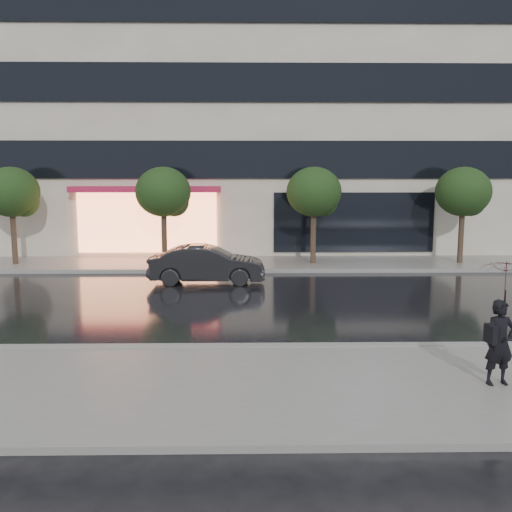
{
  "coord_description": "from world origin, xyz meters",
  "views": [
    {
      "loc": [
        0.3,
        -12.79,
        3.83
      ],
      "look_at": [
        0.57,
        3.41,
        1.4
      ],
      "focal_mm": 40.0,
      "sensor_mm": 36.0,
      "label": 1
    }
  ],
  "objects": [
    {
      "name": "sidewalk_near",
      "position": [
        0.0,
        -3.25,
        0.06
      ],
      "size": [
        60.0,
        4.5,
        0.12
      ],
      "primitive_type": "cube",
      "color": "slate",
      "rests_on": "ground"
    },
    {
      "name": "parked_car",
      "position": [
        -1.05,
        6.52,
        0.65
      ],
      "size": [
        3.96,
        1.39,
        1.3
      ],
      "primitive_type": "imported",
      "rotation": [
        0.0,
        0.0,
        1.57
      ],
      "color": "black",
      "rests_on": "ground"
    },
    {
      "name": "ground",
      "position": [
        0.0,
        0.0,
        0.0
      ],
      "size": [
        120.0,
        120.0,
        0.0
      ],
      "primitive_type": "plane",
      "color": "black",
      "rests_on": "ground"
    },
    {
      "name": "pedestrian_with_umbrella",
      "position": [
        4.73,
        -3.3,
        1.59
      ],
      "size": [
        1.06,
        1.08,
        2.2
      ],
      "rotation": [
        0.0,
        0.0,
        0.17
      ],
      "color": "black",
      "rests_on": "sidewalk_near"
    },
    {
      "name": "tree_far_east",
      "position": [
        9.06,
        10.03,
        2.92
      ],
      "size": [
        2.2,
        2.2,
        3.99
      ],
      "color": "#33261C",
      "rests_on": "ground"
    },
    {
      "name": "tree_mid_west",
      "position": [
        -2.94,
        10.03,
        2.92
      ],
      "size": [
        2.2,
        2.2,
        3.99
      ],
      "color": "#33261C",
      "rests_on": "ground"
    },
    {
      "name": "tree_mid_east",
      "position": [
        3.06,
        10.03,
        2.92
      ],
      "size": [
        2.2,
        2.2,
        3.99
      ],
      "color": "#33261C",
      "rests_on": "ground"
    },
    {
      "name": "sidewalk_far",
      "position": [
        0.0,
        10.25,
        0.06
      ],
      "size": [
        60.0,
        3.5,
        0.12
      ],
      "primitive_type": "cube",
      "color": "slate",
      "rests_on": "ground"
    },
    {
      "name": "curb_near",
      "position": [
        0.0,
        -1.0,
        0.07
      ],
      "size": [
        60.0,
        0.25,
        0.14
      ],
      "primitive_type": "cube",
      "color": "gray",
      "rests_on": "ground"
    },
    {
      "name": "curb_far",
      "position": [
        0.0,
        8.5,
        0.07
      ],
      "size": [
        60.0,
        0.25,
        0.14
      ],
      "primitive_type": "cube",
      "color": "gray",
      "rests_on": "ground"
    },
    {
      "name": "tree_far_west",
      "position": [
        -8.94,
        10.03,
        2.92
      ],
      "size": [
        2.2,
        2.2,
        3.99
      ],
      "color": "#33261C",
      "rests_on": "ground"
    },
    {
      "name": "office_building",
      "position": [
        -0.0,
        17.97,
        9.0
      ],
      "size": [
        30.0,
        12.76,
        18.0
      ],
      "color": "beige",
      "rests_on": "ground"
    }
  ]
}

